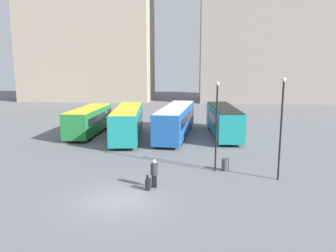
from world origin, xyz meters
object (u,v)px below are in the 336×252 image
object	(u,v)px
bus_0	(89,120)
suitcase	(148,184)
bus_3	(223,120)
bus_2	(176,120)
traveler	(154,171)
bus_1	(128,121)
lamp_post_1	(217,120)
lamp_post_0	(281,122)
trash_bin	(225,165)

from	to	relation	value
bus_0	suitcase	size ratio (longest dim) A/B	9.71
bus_3	suitcase	distance (m)	17.22
bus_2	bus_3	bearing A→B (deg)	-77.80
traveler	bus_0	bearing A→B (deg)	39.38
bus_1	traveler	world-z (taller)	bus_1
bus_2	bus_3	world-z (taller)	bus_2
lamp_post_1	bus_3	bearing A→B (deg)	82.71
bus_2	bus_3	distance (m)	5.01
bus_0	lamp_post_0	size ratio (longest dim) A/B	1.44
bus_2	traveler	distance (m)	15.22
bus_1	bus_2	bearing A→B (deg)	-79.06
bus_0	trash_bin	distance (m)	17.97
trash_bin	bus_1	bearing A→B (deg)	131.75
bus_3	lamp_post_0	distance (m)	14.08
bus_3	bus_1	bearing A→B (deg)	98.16
suitcase	trash_bin	distance (m)	6.39
bus_2	bus_3	size ratio (longest dim) A/B	1.14
bus_0	trash_bin	world-z (taller)	bus_0
bus_0	lamp_post_1	distance (m)	17.62
trash_bin	lamp_post_0	bearing A→B (deg)	-26.84
traveler	trash_bin	distance (m)	5.92
bus_2	lamp_post_1	size ratio (longest dim) A/B	2.03
traveler	lamp_post_0	size ratio (longest dim) A/B	0.27
bus_2	lamp_post_1	bearing A→B (deg)	-157.94
bus_0	lamp_post_0	distance (m)	21.58
bus_3	lamp_post_0	world-z (taller)	lamp_post_0
bus_3	suitcase	size ratio (longest dim) A/B	11.34
bus_3	lamp_post_0	xyz separation A→B (m)	(2.38, -13.72, 2.11)
bus_0	traveler	world-z (taller)	bus_0
bus_3	suitcase	world-z (taller)	bus_3
traveler	suitcase	size ratio (longest dim) A/B	1.80
traveler	trash_bin	bearing A→B (deg)	-41.97
traveler	trash_bin	xyz separation A→B (m)	(4.59, 3.68, -0.62)
bus_3	trash_bin	xyz separation A→B (m)	(-0.86, -12.08, -1.26)
suitcase	lamp_post_1	xyz separation A→B (m)	(4.20, 3.96, 3.28)
traveler	lamp_post_0	world-z (taller)	lamp_post_0
bus_0	bus_1	distance (m)	4.92
bus_2	suitcase	world-z (taller)	bus_2
suitcase	lamp_post_1	world-z (taller)	lamp_post_1
suitcase	lamp_post_0	xyz separation A→B (m)	(8.14, 2.45, 3.45)
lamp_post_0	lamp_post_1	xyz separation A→B (m)	(-3.94, 1.51, -0.17)
bus_3	traveler	world-z (taller)	bus_3
bus_1	bus_2	size ratio (longest dim) A/B	0.89
bus_1	lamp_post_0	distance (m)	16.99
lamp_post_1	trash_bin	xyz separation A→B (m)	(0.71, 0.13, -3.20)
lamp_post_1	suitcase	bearing A→B (deg)	-136.67
bus_3	lamp_post_1	size ratio (longest dim) A/B	1.77
bus_0	traveler	bearing A→B (deg)	-149.41
bus_1	bus_2	world-z (taller)	bus_1
bus_1	trash_bin	xyz separation A→B (m)	(8.95, -10.02, -1.30)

